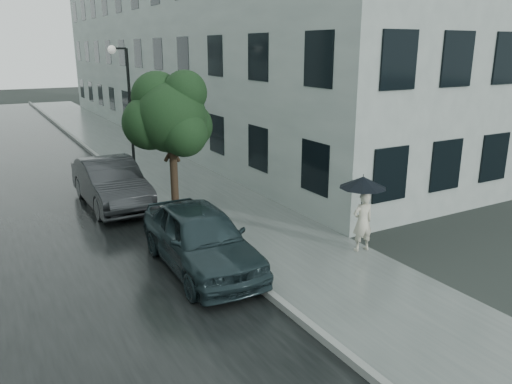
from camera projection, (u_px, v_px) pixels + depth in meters
ground at (323, 276)px, 11.15m from camera, size 120.00×120.00×0.00m
sidewalk at (157, 167)px, 21.28m from camera, size 3.50×60.00×0.01m
kerb_near at (114, 170)px, 20.39m from camera, size 0.15×60.00×0.15m
asphalt_road at (21, 183)px, 18.75m from camera, size 6.85×60.00×0.00m
building_near at (197, 55)px, 28.76m from camera, size 7.02×36.00×9.00m
pedestrian at (363, 222)px, 12.33m from camera, size 0.60×0.43×1.52m
umbrella at (363, 182)px, 12.05m from camera, size 1.28×1.28×1.03m
street_tree at (170, 116)px, 14.13m from camera, size 2.63×2.39×4.32m
lamp_post at (126, 101)px, 19.97m from camera, size 0.84×0.36×4.98m
car_near at (201, 238)px, 11.34m from camera, size 1.87×4.39×1.48m
car_far at (111, 183)px, 15.89m from camera, size 1.64×4.56×1.50m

